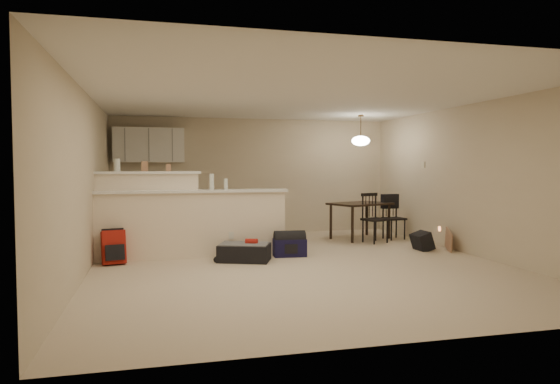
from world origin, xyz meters
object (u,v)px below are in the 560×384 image
object	(u,v)px
dining_chair_near	(375,218)
dining_chair_far	(394,217)
suitcase	(244,253)
black_daypack	(422,241)
navy_duffel	(290,247)
pendant_lamp	(361,140)
dining_table	(360,207)
red_backpack	(114,248)

from	to	relation	value
dining_chair_near	dining_chair_far	xyz separation A→B (m)	(0.56, 0.33, -0.03)
suitcase	black_daypack	xyz separation A→B (m)	(3.19, 0.23, 0.02)
suitcase	navy_duffel	world-z (taller)	navy_duffel
pendant_lamp	dining_chair_near	bearing A→B (deg)	-81.17
suitcase	dining_table	bearing A→B (deg)	54.49
pendant_lamp	navy_duffel	bearing A→B (deg)	-140.76
pendant_lamp	red_backpack	distance (m)	5.18
dining_chair_near	navy_duffel	distance (m)	2.25
dining_chair_near	suitcase	xyz separation A→B (m)	(-2.77, -1.24, -0.34)
pendant_lamp	navy_duffel	distance (m)	3.06
black_daypack	dining_chair_far	bearing A→B (deg)	-7.09
pendant_lamp	dining_chair_far	size ratio (longest dim) A/B	0.70
dining_chair_far	black_daypack	size ratio (longest dim) A/B	2.53
dining_chair_near	suitcase	distance (m)	3.05
pendant_lamp	dining_chair_near	xyz separation A→B (m)	(0.08, -0.54, -1.51)
suitcase	black_daypack	distance (m)	3.20
dining_table	suitcase	xyz separation A→B (m)	(-2.68, -1.78, -0.51)
dining_chair_far	navy_duffel	world-z (taller)	dining_chair_far
dining_table	black_daypack	distance (m)	1.70
dining_chair_near	black_daypack	xyz separation A→B (m)	(0.43, -1.01, -0.32)
dining_table	dining_chair_near	world-z (taller)	dining_chair_near
red_backpack	black_daypack	distance (m)	5.15
navy_duffel	black_daypack	bearing A→B (deg)	4.85
dining_chair_far	black_daypack	bearing A→B (deg)	-102.67
dining_chair_near	dining_chair_far	world-z (taller)	dining_chair_near
dining_chair_near	black_daypack	world-z (taller)	dining_chair_near
dining_table	navy_duffel	distance (m)	2.50
dining_table	dining_chair_near	distance (m)	0.57
dining_chair_far	suitcase	bearing A→B (deg)	-161.61
dining_table	black_daypack	size ratio (longest dim) A/B	3.93
dining_chair_near	red_backpack	xyz separation A→B (m)	(-4.72, -1.01, -0.22)
suitcase	red_backpack	distance (m)	1.97
dining_chair_far	dining_table	bearing A→B (deg)	155.58
dining_table	suitcase	bearing A→B (deg)	-167.87
dining_chair_near	navy_duffel	world-z (taller)	dining_chair_near
pendant_lamp	black_daypack	xyz separation A→B (m)	(0.51, -1.55, -1.84)
dining_table	navy_duffel	xyz separation A→B (m)	(-1.89, -1.55, -0.50)
red_backpack	navy_duffel	xyz separation A→B (m)	(2.74, 0.00, -0.11)
black_daypack	red_backpack	bearing A→B (deg)	88.71
black_daypack	dining_chair_near	bearing A→B (deg)	21.67
dining_chair_far	black_daypack	world-z (taller)	dining_chair_far
red_backpack	navy_duffel	distance (m)	2.74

